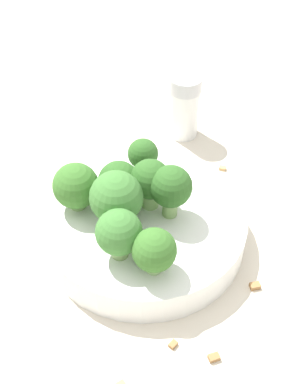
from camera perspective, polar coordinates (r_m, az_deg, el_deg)
name	(u,v)px	position (r m, az deg, el deg)	size (l,w,h in m)	color
ground_plane	(144,238)	(0.57, 0.00, -4.91)	(3.00, 3.00, 0.00)	beige
bowl	(144,226)	(0.56, 0.00, -3.70)	(0.21, 0.21, 0.04)	white
broccoli_floret_0	(116,198)	(0.51, -2.98, -0.70)	(0.05, 0.05, 0.06)	#8EB770
broccoli_floret_1	(171,188)	(0.52, 2.88, 0.43)	(0.04, 0.04, 0.06)	#7A9E5B
broccoli_floret_2	(154,251)	(0.48, 1.10, -6.29)	(0.04, 0.04, 0.05)	#8EB770
broccoli_floret_3	(76,187)	(0.54, -7.28, 0.58)	(0.05, 0.05, 0.05)	#7A9E5B
broccoli_floret_4	(119,183)	(0.54, -2.68, 0.99)	(0.04, 0.04, 0.05)	#84AD66
broccoli_floret_5	(149,181)	(0.53, 0.58, 1.21)	(0.04, 0.04, 0.06)	#8EB770
broccoli_floret_6	(143,156)	(0.58, -0.12, 3.91)	(0.03, 0.03, 0.04)	#7A9E5B
broccoli_floret_7	(120,234)	(0.49, -2.53, -4.46)	(0.04, 0.04, 0.05)	#7A9E5B
pepper_shaker	(184,106)	(0.68, 4.31, 9.14)	(0.04, 0.04, 0.08)	silver
almond_crumb_0	(214,356)	(0.49, 7.49, -16.96)	(0.01, 0.01, 0.01)	olive
almond_crumb_1	(173,343)	(0.50, 3.13, -15.82)	(0.01, 0.01, 0.01)	olive
almond_crumb_3	(255,284)	(0.54, 11.79, -9.62)	(0.01, 0.01, 0.01)	olive
almond_crumb_4	(223,167)	(0.65, 8.39, 2.66)	(0.01, 0.01, 0.01)	tan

